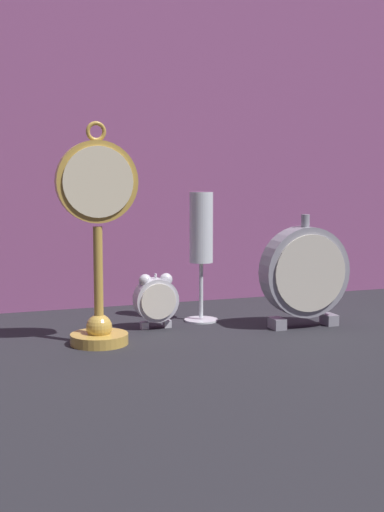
% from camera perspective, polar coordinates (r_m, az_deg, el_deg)
% --- Properties ---
extents(ground_plane, '(4.00, 4.00, 0.00)m').
position_cam_1_polar(ground_plane, '(1.10, 1.40, -6.74)').
color(ground_plane, '#232328').
extents(fabric_backdrop_drape, '(1.32, 0.01, 0.62)m').
position_cam_1_polar(fabric_backdrop_drape, '(1.38, -3.46, 8.95)').
color(fabric_backdrop_drape, '#8E4C7F').
rests_on(fabric_backdrop_drape, ground_plane).
extents(pocket_watch_on_stand, '(0.12, 0.09, 0.33)m').
position_cam_1_polar(pocket_watch_on_stand, '(1.06, -7.54, 1.21)').
color(pocket_watch_on_stand, gold).
rests_on(pocket_watch_on_stand, ground_plane).
extents(alarm_clock_twin_bell, '(0.07, 0.03, 0.09)m').
position_cam_1_polar(alarm_clock_twin_bell, '(1.18, -2.90, -3.39)').
color(alarm_clock_twin_bell, silver).
rests_on(alarm_clock_twin_bell, ground_plane).
extents(mantel_clock_silver, '(0.15, 0.04, 0.19)m').
position_cam_1_polar(mantel_clock_silver, '(1.19, 9.02, -1.33)').
color(mantel_clock_silver, gray).
rests_on(mantel_clock_silver, ground_plane).
extents(champagne_flute, '(0.06, 0.06, 0.22)m').
position_cam_1_polar(champagne_flute, '(1.22, 0.74, 1.45)').
color(champagne_flute, silver).
rests_on(champagne_flute, ground_plane).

